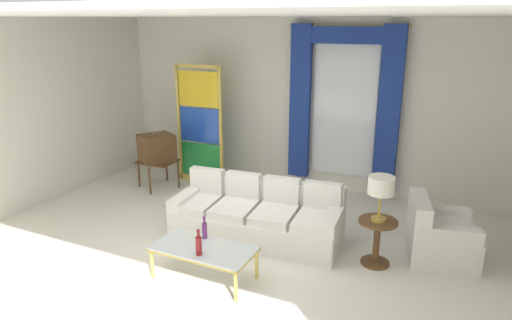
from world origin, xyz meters
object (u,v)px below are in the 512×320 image
object	(u,v)px
armchair_white	(437,237)
table_lamp_brass	(381,187)
couch_white_long	(258,216)
stained_glass_divider	(200,128)
peacock_figurine	(214,182)
bottle_blue_decanter	(205,229)
coffee_table	(204,250)
vintage_tv	(157,149)
bottle_crystal_tall	(199,244)
round_side_table	(377,238)

from	to	relation	value
armchair_white	table_lamp_brass	bearing A→B (deg)	-143.72
couch_white_long	stained_glass_divider	distance (m)	2.64
armchair_white	stained_glass_divider	world-z (taller)	stained_glass_divider
armchair_white	peacock_figurine	distance (m)	3.82
bottle_blue_decanter	table_lamp_brass	bearing A→B (deg)	28.33
coffee_table	armchair_white	distance (m)	2.99
couch_white_long	vintage_tv	world-z (taller)	vintage_tv
bottle_blue_decanter	bottle_crystal_tall	distance (m)	0.41
vintage_tv	armchair_white	bearing A→B (deg)	-6.90
bottle_blue_decanter	stained_glass_divider	xyz separation A→B (m)	(-1.73, 2.69, 0.53)
stained_glass_divider	peacock_figurine	bearing A→B (deg)	-38.93
vintage_tv	stained_glass_divider	world-z (taller)	stained_glass_divider
table_lamp_brass	coffee_table	bearing A→B (deg)	-145.55
stained_glass_divider	peacock_figurine	xyz separation A→B (m)	(0.54, -0.44, -0.84)
armchair_white	round_side_table	xyz separation A→B (m)	(-0.68, -0.50, 0.07)
table_lamp_brass	bottle_crystal_tall	bearing A→B (deg)	-141.07
bottle_crystal_tall	peacock_figurine	distance (m)	2.97
bottle_blue_decanter	vintage_tv	world-z (taller)	vintage_tv
bottle_blue_decanter	round_side_table	distance (m)	2.14
bottle_blue_decanter	peacock_figurine	xyz separation A→B (m)	(-1.19, 2.25, -0.31)
stained_glass_divider	round_side_table	xyz separation A→B (m)	(3.61, -1.67, -0.70)
bottle_blue_decanter	bottle_crystal_tall	size ratio (longest dim) A/B	0.92
vintage_tv	round_side_table	xyz separation A→B (m)	(4.16, -1.08, -0.37)
bottle_blue_decanter	vintage_tv	bearing A→B (deg)	137.47
couch_white_long	armchair_white	size ratio (longest dim) A/B	2.46
bottle_blue_decanter	stained_glass_divider	world-z (taller)	stained_glass_divider
bottle_blue_decanter	bottle_crystal_tall	world-z (taller)	bottle_crystal_tall
coffee_table	table_lamp_brass	bearing A→B (deg)	34.45
round_side_table	table_lamp_brass	xyz separation A→B (m)	(0.00, 0.00, 0.67)
bottle_blue_decanter	round_side_table	xyz separation A→B (m)	(1.88, 1.01, -0.17)
bottle_crystal_tall	stained_glass_divider	bearing A→B (deg)	121.68
bottle_blue_decanter	vintage_tv	distance (m)	3.10
stained_glass_divider	table_lamp_brass	bearing A→B (deg)	-24.87
couch_white_long	armchair_white	distance (m)	2.38
bottle_blue_decanter	armchair_white	distance (m)	2.98
vintage_tv	round_side_table	size ratio (longest dim) A/B	2.26
round_side_table	stained_glass_divider	bearing A→B (deg)	155.13
coffee_table	table_lamp_brass	distance (m)	2.24
armchair_white	coffee_table	bearing A→B (deg)	-145.03
couch_white_long	round_side_table	world-z (taller)	couch_white_long
coffee_table	vintage_tv	xyz separation A→B (m)	(-2.39, 2.29, 0.36)
couch_white_long	table_lamp_brass	bearing A→B (deg)	-2.27
armchair_white	vintage_tv	bearing A→B (deg)	173.10
couch_white_long	bottle_crystal_tall	bearing A→B (deg)	-92.30
stained_glass_divider	peacock_figurine	distance (m)	1.09
coffee_table	peacock_figurine	size ratio (longest dim) A/B	2.00
couch_white_long	bottle_crystal_tall	distance (m)	1.48
couch_white_long	bottle_blue_decanter	world-z (taller)	couch_white_long
round_side_table	table_lamp_brass	distance (m)	0.67
table_lamp_brass	round_side_table	bearing A→B (deg)	-90.00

